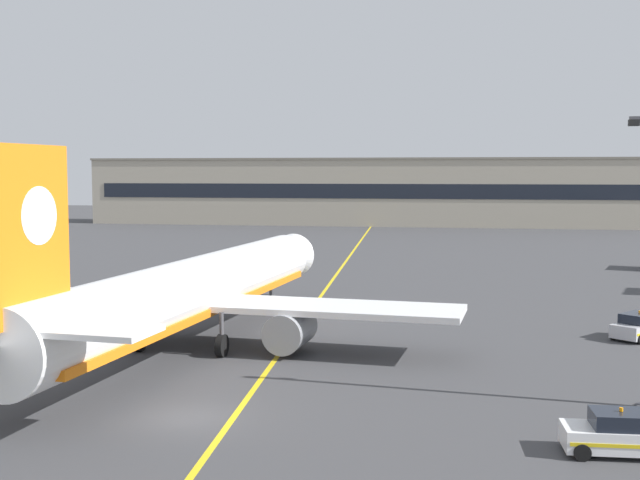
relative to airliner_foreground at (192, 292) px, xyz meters
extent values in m
plane|color=#3D3D3F|center=(4.42, -13.31, -3.37)|extent=(400.00, 400.00, 0.00)
cube|color=yellow|center=(4.42, 16.69, -3.37)|extent=(11.31, 179.68, 0.01)
cylinder|color=white|center=(0.01, 0.15, 0.13)|extent=(6.99, 36.20, 3.80)
cone|color=white|center=(1.73, 19.37, 0.13)|extent=(3.83, 2.91, 3.61)
cube|color=orange|center=(0.01, 0.15, -0.91)|extent=(6.65, 33.32, 0.44)
cube|color=black|center=(1.56, 17.48, 0.80)|extent=(2.94, 1.35, 0.60)
cube|color=white|center=(0.07, 0.74, -0.72)|extent=(32.30, 7.63, 0.36)
cylinder|color=gray|center=(-6.20, 0.30, -1.94)|extent=(2.61, 3.79, 2.30)
cylinder|color=black|center=(-6.03, 2.14, -1.94)|extent=(1.96, 0.35, 1.95)
cylinder|color=gray|center=(6.15, -0.80, -1.94)|extent=(2.61, 3.79, 2.30)
cylinder|color=black|center=(6.32, 1.04, -1.94)|extent=(1.96, 0.35, 1.95)
cube|color=orange|center=(-1.39, -15.59, 4.68)|extent=(0.83, 4.82, 7.20)
cylinder|color=white|center=(-1.37, -15.29, 5.40)|extent=(0.65, 2.43, 2.40)
cube|color=white|center=(-1.45, -16.19, 0.99)|extent=(11.21, 3.77, 0.24)
cylinder|color=#4C4C51|center=(1.30, 14.59, -1.89)|extent=(0.24, 0.24, 1.60)
cylinder|color=black|center=(1.30, 14.59, -2.92)|extent=(0.48, 0.93, 0.90)
cylinder|color=#4C4C51|center=(-2.75, -1.61, -1.59)|extent=(0.24, 0.24, 1.60)
cylinder|color=black|center=(-2.75, -1.61, -2.72)|extent=(0.51, 1.33, 1.30)
cylinder|color=#4C4C51|center=(2.42, -2.08, -1.59)|extent=(0.24, 0.24, 1.60)
cylinder|color=black|center=(2.42, -2.08, -2.72)|extent=(0.51, 1.33, 1.30)
cube|color=black|center=(23.16, -8.18, 9.32)|extent=(0.44, 0.36, 0.28)
cube|color=#B7B7BC|center=(26.99, 7.32, -2.75)|extent=(4.03, 4.40, 0.84)
cube|color=black|center=(26.93, 7.24, -2.03)|extent=(2.68, 2.79, 0.60)
cylinder|color=orange|center=(26.99, 7.32, -1.65)|extent=(0.14, 0.14, 0.14)
cube|color=yellow|center=(26.99, 7.32, -2.75)|extent=(3.93, 4.26, 0.14)
cylinder|color=black|center=(26.71, 5.56, -3.05)|extent=(0.57, 0.64, 0.64)
cylinder|color=black|center=(25.33, 6.66, -3.05)|extent=(0.57, 0.64, 0.64)
cylinder|color=black|center=(27.28, 9.08, -3.05)|extent=(0.57, 0.64, 0.64)
cube|color=white|center=(21.74, -14.70, -2.75)|extent=(4.30, 2.04, 0.84)
cube|color=black|center=(21.84, -14.70, -2.03)|extent=(2.40, 1.71, 0.60)
cylinder|color=orange|center=(21.74, -14.70, -1.65)|extent=(0.14, 0.14, 0.14)
cube|color=yellow|center=(21.74, -14.70, -2.75)|extent=(4.09, 2.07, 0.14)
cylinder|color=black|center=(20.15, -13.91, -3.05)|extent=(0.65, 0.26, 0.64)
cylinder|color=black|center=(20.25, -15.67, -3.05)|extent=(0.65, 0.26, 0.64)
cube|color=#B2A893|center=(8.08, 112.15, 3.02)|extent=(131.75, 12.00, 12.77)
cube|color=black|center=(8.08, 106.10, 3.42)|extent=(126.48, 0.12, 2.80)
cube|color=gray|center=(8.08, 112.15, 9.60)|extent=(132.15, 12.40, 0.40)
camera|label=1|loc=(15.72, -45.28, 7.20)|focal=44.85mm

